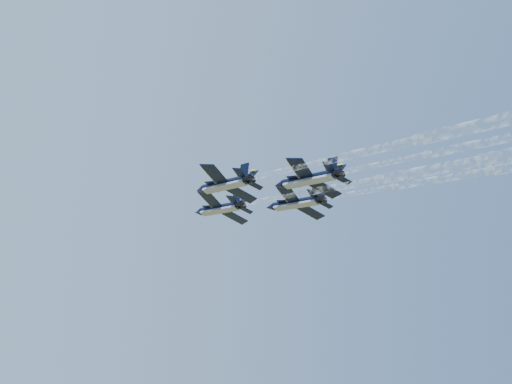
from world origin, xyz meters
name	(u,v)px	position (x,y,z in m)	size (l,w,h in m)	color
jet_lead	(219,209)	(-6.54, 16.30, 96.98)	(12.40, 17.82, 5.61)	black
jet_left	(224,185)	(-11.60, 0.87, 96.98)	(12.40, 17.82, 5.61)	black
jet_right	(295,203)	(6.65, 5.72, 96.98)	(12.40, 17.82, 5.61)	black
jet_slot	(308,179)	(1.50, -8.63, 96.98)	(12.40, 17.82, 5.61)	black
smoke_trail_lead	(443,133)	(9.69, -35.50, 97.01)	(23.33, 68.96, 2.83)	white
smoke_trail_left	(499,80)	(4.63, -50.93, 97.01)	(23.33, 68.96, 2.83)	white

